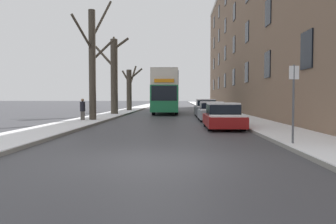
{
  "coord_description": "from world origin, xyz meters",
  "views": [
    {
      "loc": [
        0.76,
        -8.51,
        1.66
      ],
      "look_at": [
        -0.2,
        20.71,
        0.38
      ],
      "focal_mm": 35.0,
      "sensor_mm": 36.0,
      "label": 1
    }
  ],
  "objects": [
    {
      "name": "bare_tree_left_1",
      "position": [
        -5.29,
        21.93,
        3.84
      ],
      "size": [
        3.41,
        2.24,
        7.64
      ],
      "color": "#423A30",
      "rests_on": "ground"
    },
    {
      "name": "pedestrian_left_sidewalk",
      "position": [
        -5.71,
        13.25,
        0.88
      ],
      "size": [
        0.35,
        0.35,
        1.6
      ],
      "rotation": [
        0.0,
        0.0,
        2.65
      ],
      "color": "#4C4742",
      "rests_on": "ground"
    },
    {
      "name": "sidewalk_left",
      "position": [
        -5.53,
        53.0,
        0.08
      ],
      "size": [
        2.64,
        130.0,
        0.16
      ],
      "color": "gray",
      "rests_on": "ground"
    },
    {
      "name": "parked_car_2",
      "position": [
        3.13,
        20.19,
        0.7
      ],
      "size": [
        1.83,
        4.15,
        1.53
      ],
      "color": "slate",
      "rests_on": "ground"
    },
    {
      "name": "terrace_facade_right",
      "position": [
        11.35,
        27.93,
        8.91
      ],
      "size": [
        9.1,
        54.64,
        17.81
      ],
      "color": "#7A604C",
      "rests_on": "ground"
    },
    {
      "name": "double_decker_bus",
      "position": [
        -0.56,
        25.96,
        2.48
      ],
      "size": [
        2.58,
        10.52,
        4.39
      ],
      "color": "#1E7A47",
      "rests_on": "ground"
    },
    {
      "name": "street_sign_post",
      "position": [
        4.52,
        2.33,
        1.56
      ],
      "size": [
        0.32,
        0.07,
        2.73
      ],
      "color": "#4C4F54",
      "rests_on": "ground"
    },
    {
      "name": "parked_car_0",
      "position": [
        3.13,
        9.03,
        0.64
      ],
      "size": [
        1.87,
        4.2,
        1.39
      ],
      "color": "maroon",
      "rests_on": "ground"
    },
    {
      "name": "sidewalk_right",
      "position": [
        5.53,
        53.0,
        0.08
      ],
      "size": [
        2.64,
        130.0,
        0.16
      ],
      "color": "gray",
      "rests_on": "ground"
    },
    {
      "name": "bare_tree_left_2",
      "position": [
        -5.18,
        30.83,
        2.77
      ],
      "size": [
        2.48,
        2.19,
        5.65
      ],
      "color": "#423A30",
      "rests_on": "ground"
    },
    {
      "name": "bare_tree_left_0",
      "position": [
        -5.11,
        13.72,
        4.14
      ],
      "size": [
        2.03,
        3.87,
        8.65
      ],
      "color": "#423A30",
      "rests_on": "ground"
    },
    {
      "name": "ground_plane",
      "position": [
        0.0,
        0.0,
        0.0
      ],
      "size": [
        320.0,
        320.0,
        0.0
      ],
      "primitive_type": "plane",
      "color": "#424247"
    },
    {
      "name": "parked_car_1",
      "position": [
        3.13,
        15.02,
        0.65
      ],
      "size": [
        1.84,
        3.99,
        1.39
      ],
      "color": "#9EA3AD",
      "rests_on": "ground"
    }
  ]
}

